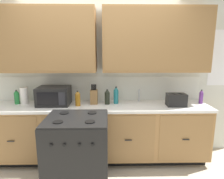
# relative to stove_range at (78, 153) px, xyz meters

# --- Properties ---
(ground_plane) EXTENTS (8.32, 8.32, 0.00)m
(ground_plane) POSITION_rel_stove_range_xyz_m (0.26, 0.33, -0.47)
(ground_plane) COLOR #B2A893
(wall_unit) EXTENTS (4.53, 0.40, 2.55)m
(wall_unit) POSITION_rel_stove_range_xyz_m (0.26, 0.83, 1.20)
(wall_unit) COLOR silver
(wall_unit) RESTS_ON ground_plane
(counter_run) EXTENTS (3.36, 0.64, 0.91)m
(counter_run) POSITION_rel_stove_range_xyz_m (0.26, 0.63, -0.00)
(counter_run) COLOR black
(counter_run) RESTS_ON ground_plane
(stove_range) EXTENTS (0.76, 0.68, 0.95)m
(stove_range) POSITION_rel_stove_range_xyz_m (0.00, 0.00, 0.00)
(stove_range) COLOR black
(stove_range) RESTS_ON ground_plane
(microwave) EXTENTS (0.48, 0.37, 0.28)m
(microwave) POSITION_rel_stove_range_xyz_m (-0.45, 0.67, 0.58)
(microwave) COLOR black
(microwave) RESTS_ON counter_run
(toaster) EXTENTS (0.28, 0.18, 0.19)m
(toaster) POSITION_rel_stove_range_xyz_m (1.42, 0.56, 0.54)
(toaster) COLOR black
(toaster) RESTS_ON counter_run
(knife_block) EXTENTS (0.11, 0.14, 0.31)m
(knife_block) POSITION_rel_stove_range_xyz_m (0.17, 0.72, 0.56)
(knife_block) COLOR olive
(knife_block) RESTS_ON counter_run
(sink_faucet) EXTENTS (0.02, 0.02, 0.20)m
(sink_faucet) POSITION_rel_stove_range_xyz_m (0.90, 0.84, 0.54)
(sink_faucet) COLOR #B2B5BA
(sink_faucet) RESTS_ON counter_run
(paper_towel_roll) EXTENTS (0.12, 0.12, 0.26)m
(paper_towel_roll) POSITION_rel_stove_range_xyz_m (-0.92, 0.73, 0.57)
(paper_towel_roll) COLOR white
(paper_towel_roll) RESTS_ON counter_run
(bottle_dark) EXTENTS (0.08, 0.08, 0.24)m
(bottle_dark) POSITION_rel_stove_range_xyz_m (0.37, 0.68, 0.56)
(bottle_dark) COLOR black
(bottle_dark) RESTS_ON counter_run
(bottle_teal) EXTENTS (0.08, 0.08, 0.27)m
(bottle_teal) POSITION_rel_stove_range_xyz_m (0.51, 0.72, 0.57)
(bottle_teal) COLOR #1E707A
(bottle_teal) RESTS_ON counter_run
(bottle_violet) EXTENTS (0.06, 0.06, 0.22)m
(bottle_violet) POSITION_rel_stove_range_xyz_m (1.85, 0.69, 0.55)
(bottle_violet) COLOR #663384
(bottle_violet) RESTS_ON counter_run
(bottle_green) EXTENTS (0.08, 0.08, 0.22)m
(bottle_green) POSITION_rel_stove_range_xyz_m (-1.04, 0.73, 0.55)
(bottle_green) COLOR #237A38
(bottle_green) RESTS_ON counter_run
(bottle_amber) EXTENTS (0.08, 0.08, 0.23)m
(bottle_amber) POSITION_rel_stove_range_xyz_m (-0.07, 0.60, 0.56)
(bottle_amber) COLOR #9E6619
(bottle_amber) RESTS_ON counter_run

